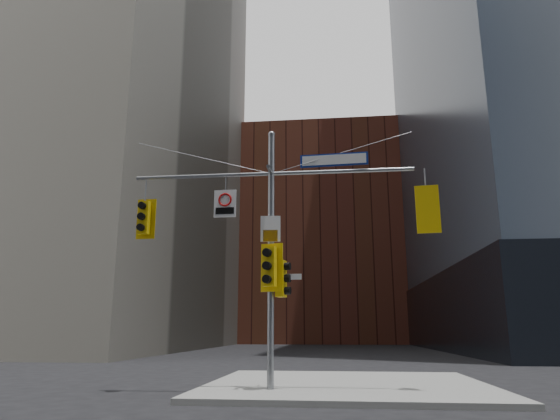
% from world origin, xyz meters
% --- Properties ---
extents(ground, '(160.00, 160.00, 0.00)m').
position_xyz_m(ground, '(0.00, 0.00, 0.00)').
color(ground, black).
rests_on(ground, ground).
extents(sidewalk_corner, '(8.00, 8.00, 0.15)m').
position_xyz_m(sidewalk_corner, '(2.00, 4.00, 0.07)').
color(sidewalk_corner, gray).
rests_on(sidewalk_corner, ground).
extents(brick_midrise, '(26.00, 20.00, 28.00)m').
position_xyz_m(brick_midrise, '(0.00, 58.00, 14.00)').
color(brick_midrise, maroon).
rests_on(brick_midrise, ground).
extents(signal_assembly, '(8.00, 0.80, 7.30)m').
position_xyz_m(signal_assembly, '(0.00, 1.99, 4.42)').
color(signal_assembly, gray).
rests_on(signal_assembly, ground).
extents(traffic_light_west_arm, '(0.57, 0.45, 1.18)m').
position_xyz_m(traffic_light_west_arm, '(-3.71, 2.01, 4.80)').
color(traffic_light_west_arm, '#E1B60B').
rests_on(traffic_light_west_arm, ground).
extents(traffic_light_east_arm, '(0.63, 0.52, 1.31)m').
position_xyz_m(traffic_light_east_arm, '(4.28, 1.99, 4.80)').
color(traffic_light_east_arm, '#E1B60B').
rests_on(traffic_light_east_arm, ground).
extents(traffic_light_pole_side, '(0.43, 0.36, 0.99)m').
position_xyz_m(traffic_light_pole_side, '(0.32, 1.99, 3.00)').
color(traffic_light_pole_side, '#E1B60B').
rests_on(traffic_light_pole_side, ground).
extents(traffic_light_pole_front, '(0.62, 0.57, 1.31)m').
position_xyz_m(traffic_light_pole_front, '(0.00, 1.73, 3.30)').
color(traffic_light_pole_front, '#E1B60B').
rests_on(traffic_light_pole_front, ground).
extents(street_sign_blade, '(1.92, 0.16, 0.37)m').
position_xyz_m(street_sign_blade, '(1.79, 2.00, 6.35)').
color(street_sign_blade, navy).
rests_on(street_sign_blade, ground).
extents(regulatory_sign_arm, '(0.64, 0.08, 0.80)m').
position_xyz_m(regulatory_sign_arm, '(-1.32, 1.97, 5.18)').
color(regulatory_sign_arm, silver).
rests_on(regulatory_sign_arm, ground).
extents(regulatory_sign_pole, '(0.55, 0.07, 0.72)m').
position_xyz_m(regulatory_sign_pole, '(0.00, 1.88, 4.35)').
color(regulatory_sign_pole, silver).
rests_on(regulatory_sign_pole, ground).
extents(street_blade_ew, '(0.78, 0.07, 0.16)m').
position_xyz_m(street_blade_ew, '(0.45, 2.00, 3.05)').
color(street_blade_ew, silver).
rests_on(street_blade_ew, ground).
extents(street_blade_ns, '(0.13, 0.76, 0.15)m').
position_xyz_m(street_blade_ns, '(0.00, 2.45, 2.93)').
color(street_blade_ns, '#145926').
rests_on(street_blade_ns, ground).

